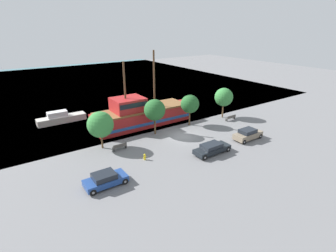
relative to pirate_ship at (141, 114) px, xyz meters
The scene contains 14 objects.
ground_plane 8.18m from the pirate_ship, 72.77° to the right, with size 160.00×160.00×0.00m, color slate.
water_surface 36.47m from the pirate_ship, 86.27° to the left, with size 80.00×80.00×0.00m, color teal.
pirate_ship is the anchor object (origin of this frame).
moored_boat_dockside 13.22m from the pirate_ship, 141.42° to the left, with size 7.52×1.83×1.91m.
parked_car_curb_front 17.27m from the pirate_ship, 130.83° to the right, with size 4.16×1.99×1.38m.
parked_car_curb_mid 14.08m from the pirate_ship, 81.10° to the right, with size 4.86×1.84×1.31m.
parked_car_curb_rear 16.41m from the pirate_ship, 55.68° to the right, with size 4.30×1.83×1.51m.
fire_hydrant 12.00m from the pirate_ship, 117.18° to the right, with size 0.42×0.25×0.76m.
bench_promenade_east 14.88m from the pirate_ship, 27.23° to the right, with size 1.98×0.45×0.85m.
bench_promenade_west 9.49m from the pirate_ship, 135.88° to the right, with size 1.83×0.45×0.85m.
tree_row_east 9.72m from the pirate_ship, 150.38° to the right, with size 3.31×3.31×4.87m.
tree_row_mideast 4.97m from the pirate_ship, 93.25° to the right, with size 3.04×3.04×5.15m.
tree_row_midwest 7.84m from the pirate_ship, 36.67° to the right, with size 2.85×2.85×4.87m.
tree_row_west 14.15m from the pirate_ship, 20.48° to the right, with size 3.06×3.06×5.09m.
Camera 1 is at (-21.07, -27.03, 14.79)m, focal length 28.00 mm.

